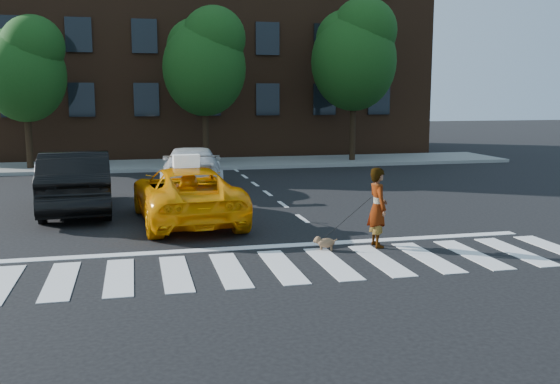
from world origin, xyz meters
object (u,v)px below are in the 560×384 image
Objects in this scene: tree_right at (355,51)px; dog at (325,242)px; black_sedan at (76,181)px; tree_mid at (205,58)px; tree_left at (25,65)px; taxi at (186,194)px; woman at (378,207)px; white_suv at (192,168)px.

tree_right is 15.62× the size of dog.
black_sedan reaches higher than dog.
tree_mid is 7.01m from tree_right.
tree_left is 13.19× the size of dog.
tree_left is 13.97m from taxi.
woman is 3.48× the size of dog.
tree_left reaches higher than black_sedan.
tree_mid is 0.92× the size of tree_right.
white_suv is at bearing -46.72° from tree_left.
tree_mid is 1.37× the size of black_sedan.
black_sedan is (-4.81, -10.13, -4.00)m from tree_mid.
taxi is at bearing 88.74° from white_suv.
tree_mid is at bearing -0.00° from tree_left.
tree_left is 11.08m from black_sedan.
dog is at bearing -63.01° from tree_left.
tree_left reaches higher than dog.
white_suv is at bearing -141.33° from tree_right.
tree_mid reaches higher than woman.
tree_left is 0.92× the size of tree_mid.
black_sedan is at bearing -40.76° from taxi.
tree_left is at bearing 180.00° from tree_right.
taxi is (-1.93, -12.26, -4.14)m from tree_mid.
tree_mid reaches higher than taxi.
dog is at bearing 106.95° from white_suv.
woman reaches higher than taxi.
dog is (1.90, -9.35, -0.56)m from white_suv.
white_suv is 9.56m from dog.
black_sedan reaches higher than white_suv.
tree_right is 1.50× the size of taxi.
taxi is 4.54m from dog.
tree_right is at bearing -0.00° from tree_mid.
dog is (2.57, -3.70, -0.54)m from taxi.
tree_left reaches higher than taxi.
tree_left is at bearing 140.18° from dog.
taxi is 0.99× the size of black_sedan.
tree_right is at bearing -16.22° from woman.
woman is at bearing 113.95° from white_suv.
white_suv is (0.67, 5.64, 0.02)m from taxi.
tree_left is 3.80× the size of woman.
tree_right is 11.52m from white_suv.
white_suv is at bearing -138.61° from black_sedan.
dog is (8.13, -15.97, -4.27)m from tree_left.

